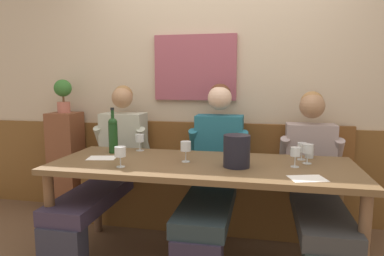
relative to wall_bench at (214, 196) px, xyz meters
The scene contains 20 objects.
room_wall_back 1.15m from the wall_bench, 90.62° to the left, with size 6.80×0.12×2.80m.
wood_wainscot_panel 0.27m from the wall_bench, 90.00° to the left, with size 6.80×0.03×0.90m, color brown.
wall_bench is the anchor object (origin of this frame).
dining_table 0.79m from the wall_bench, 90.00° to the right, with size 2.14×0.81×0.76m.
person_center_left_seat 1.00m from the wall_bench, 158.40° to the right, with size 0.51×1.26×1.30m.
person_center_right_seat 0.50m from the wall_bench, 83.18° to the right, with size 0.52×1.26×1.31m.
person_left_seat 0.96m from the wall_bench, 23.79° to the right, with size 0.51×1.26×1.25m.
ice_bucket 0.98m from the wall_bench, 71.39° to the right, with size 0.18×0.18×0.22m, color black.
wine_bottle_clear_water 1.11m from the wall_bench, 147.36° to the right, with size 0.07×0.07×0.37m.
wine_glass_by_bottle 0.90m from the wall_bench, 147.86° to the right, with size 0.07×0.07×0.14m.
wine_glass_center_rear 1.09m from the wall_bench, 36.99° to the right, with size 0.08×0.08×0.14m.
wine_glass_near_bucket 1.00m from the wall_bench, 31.61° to the right, with size 0.07×0.07×0.13m.
wine_glass_right_end 0.90m from the wall_bench, 100.12° to the right, with size 0.08×0.08×0.15m.
wine_glass_left_end 1.09m from the wall_bench, 46.31° to the right, with size 0.07×0.07×0.14m.
wine_glass_center_front 1.20m from the wall_bench, 119.78° to the right, with size 0.08×0.08×0.14m.
water_tumbler_left 1.00m from the wall_bench, 25.03° to the right, with size 0.06×0.06×0.08m, color silver.
tasting_sheet_left_guest 1.13m from the wall_bench, 138.30° to the right, with size 0.21×0.15×0.00m, color white.
tasting_sheet_right_guest 1.26m from the wall_bench, 53.74° to the right, with size 0.21×0.15×0.00m, color white.
corner_pedestal 1.54m from the wall_bench, behind, with size 0.28×0.28×1.02m, color brown.
potted_plant 1.79m from the wall_bench, behind, with size 0.17×0.17×0.33m.
Camera 1 is at (0.41, -2.19, 1.35)m, focal length 31.90 mm.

